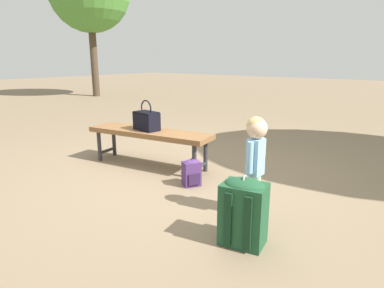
{
  "coord_description": "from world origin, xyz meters",
  "views": [
    {
      "loc": [
        2.25,
        -2.66,
        1.3
      ],
      "look_at": [
        0.23,
        -0.07,
        0.45
      ],
      "focal_mm": 31.05,
      "sensor_mm": 36.0,
      "label": 1
    }
  ],
  "objects_px": {
    "backpack_large": "(244,210)",
    "child_standing": "(256,151)",
    "handbag": "(146,120)",
    "park_bench": "(149,135)",
    "backpack_small": "(192,172)"
  },
  "relations": [
    {
      "from": "park_bench",
      "to": "handbag",
      "type": "xyz_separation_m",
      "value": [
        -0.03,
        -0.01,
        0.18
      ]
    },
    {
      "from": "child_standing",
      "to": "backpack_large",
      "type": "bearing_deg",
      "value": -70.65
    },
    {
      "from": "park_bench",
      "to": "backpack_small",
      "type": "height_order",
      "value": "park_bench"
    },
    {
      "from": "park_bench",
      "to": "backpack_small",
      "type": "bearing_deg",
      "value": -14.26
    },
    {
      "from": "park_bench",
      "to": "child_standing",
      "type": "height_order",
      "value": "child_standing"
    },
    {
      "from": "backpack_large",
      "to": "child_standing",
      "type": "bearing_deg",
      "value": 109.35
    },
    {
      "from": "backpack_large",
      "to": "backpack_small",
      "type": "height_order",
      "value": "backpack_large"
    },
    {
      "from": "handbag",
      "to": "child_standing",
      "type": "xyz_separation_m",
      "value": [
        1.67,
        -0.4,
        -0.01
      ]
    },
    {
      "from": "handbag",
      "to": "park_bench",
      "type": "bearing_deg",
      "value": 17.31
    },
    {
      "from": "child_standing",
      "to": "handbag",
      "type": "bearing_deg",
      "value": 166.66
    },
    {
      "from": "park_bench",
      "to": "backpack_large",
      "type": "bearing_deg",
      "value": -25.54
    },
    {
      "from": "park_bench",
      "to": "handbag",
      "type": "relative_size",
      "value": 4.47
    },
    {
      "from": "park_bench",
      "to": "child_standing",
      "type": "distance_m",
      "value": 1.7
    },
    {
      "from": "child_standing",
      "to": "backpack_small",
      "type": "xyz_separation_m",
      "value": [
        -0.82,
        0.2,
        -0.41
      ]
    },
    {
      "from": "child_standing",
      "to": "backpack_large",
      "type": "relative_size",
      "value": 1.63
    }
  ]
}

